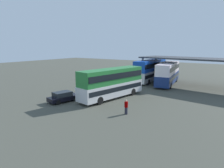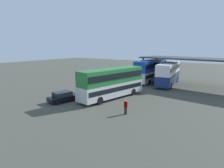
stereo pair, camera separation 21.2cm
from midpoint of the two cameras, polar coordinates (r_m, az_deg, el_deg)
name	(u,v)px [view 1 (the left image)]	position (r m, az deg, el deg)	size (l,w,h in m)	color
ground_plane	(90,102)	(26.19, -6.57, -5.15)	(140.00, 140.00, 0.00)	#44463D
double_decker_main	(112,82)	(27.48, -0.21, 0.56)	(4.32, 10.98, 4.14)	silver
parked_hatchback	(63,97)	(26.77, -14.01, -3.56)	(2.52, 4.34, 1.35)	black
double_decker_near_canopy	(150,70)	(41.47, 10.86, 4.07)	(2.65, 11.54, 4.38)	silver
double_decker_mid_row	(168,73)	(38.80, 15.63, 3.18)	(4.02, 11.45, 4.09)	navy
depot_canopy	(197,60)	(37.90, 23.20, 6.40)	(21.00, 9.04, 5.10)	#33353A
pedestrian_waiting	(126,107)	(21.36, 3.81, -6.63)	(0.38, 0.38, 1.59)	#262633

